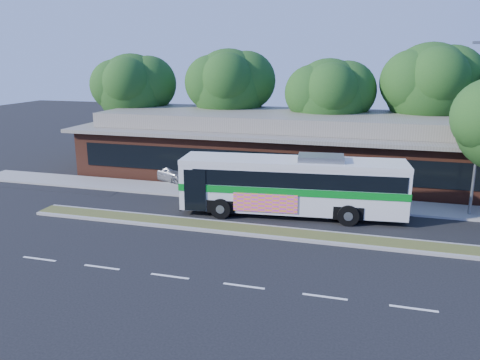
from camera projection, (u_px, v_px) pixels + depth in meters
The scene contains 12 objects.
ground at pixel (272, 238), 22.14m from camera, with size 120.00×120.00×0.00m, color black.
median_strip at pixel (274, 232), 22.68m from camera, with size 26.00×1.10×0.15m, color #485122.
sidewalk at pixel (294, 199), 28.08m from camera, with size 44.00×2.60×0.12m, color gray.
parking_lot at pixel (70, 168), 36.15m from camera, with size 14.00×12.00×0.01m, color black.
plaza_building at pixel (309, 146), 33.69m from camera, with size 33.20×11.20×4.45m.
lamp_post at pixel (480, 126), 23.98m from camera, with size 0.93×0.18×9.07m.
tree_bg_a at pixel (138, 88), 38.56m from camera, with size 6.47×5.80×8.63m.
tree_bg_b at pixel (234, 85), 37.33m from camera, with size 6.69×6.00×9.00m.
tree_bg_c at pixel (334, 95), 34.44m from camera, with size 6.24×5.60×8.26m.
tree_bg_d at pixel (436, 84), 33.34m from camera, with size 6.91×6.20×9.37m.
transit_bus at pixel (293, 182), 24.98m from camera, with size 12.08×3.76×3.34m.
sedan at pixel (169, 171), 32.44m from camera, with size 1.87×4.60×1.33m, color #BABCC2.
Camera 1 is at (4.16, -20.35, 8.28)m, focal length 35.00 mm.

